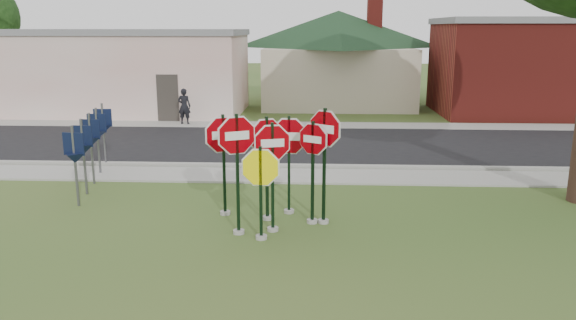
{
  "coord_description": "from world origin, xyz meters",
  "views": [
    {
      "loc": [
        0.78,
        -10.37,
        4.26
      ],
      "look_at": [
        0.17,
        2.0,
        1.33
      ],
      "focal_mm": 35.0,
      "sensor_mm": 36.0,
      "label": 1
    }
  ],
  "objects_px": {
    "pedestrian": "(184,106)",
    "stop_sign_yellow": "(261,182)",
    "stop_sign_left": "(237,157)",
    "stop_sign_center": "(272,162)"
  },
  "relations": [
    {
      "from": "pedestrian",
      "to": "stop_sign_yellow",
      "type": "bearing_deg",
      "value": 114.61
    },
    {
      "from": "stop_sign_yellow",
      "to": "stop_sign_left",
      "type": "distance_m",
      "value": 0.75
    },
    {
      "from": "stop_sign_center",
      "to": "pedestrian",
      "type": "bearing_deg",
      "value": 110.54
    },
    {
      "from": "stop_sign_left",
      "to": "pedestrian",
      "type": "height_order",
      "value": "stop_sign_left"
    },
    {
      "from": "stop_sign_center",
      "to": "pedestrian",
      "type": "relative_size",
      "value": 1.55
    },
    {
      "from": "stop_sign_yellow",
      "to": "stop_sign_left",
      "type": "bearing_deg",
      "value": 150.75
    },
    {
      "from": "stop_sign_left",
      "to": "pedestrian",
      "type": "distance_m",
      "value": 14.14
    },
    {
      "from": "stop_sign_left",
      "to": "pedestrian",
      "type": "xyz_separation_m",
      "value": [
        -4.26,
        13.46,
        -0.83
      ]
    },
    {
      "from": "stop_sign_center",
      "to": "stop_sign_left",
      "type": "distance_m",
      "value": 0.76
    },
    {
      "from": "stop_sign_yellow",
      "to": "stop_sign_center",
      "type": "bearing_deg",
      "value": 67.4
    }
  ]
}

